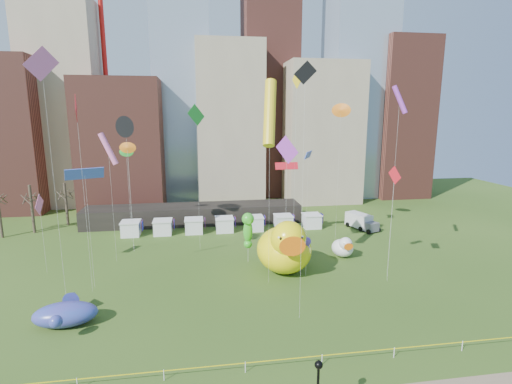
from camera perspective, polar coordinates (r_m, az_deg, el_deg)
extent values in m
plane|color=#2E4B17|center=(32.12, -1.58, -25.16)|extent=(160.00, 160.00, 0.00)
cube|color=gray|center=(91.65, -26.31, 11.45)|extent=(14.00, 12.00, 42.00)
cube|color=brown|center=(83.18, -19.11, 6.58)|extent=(16.00, 14.00, 26.00)
cube|color=#8C9EB2|center=(90.03, -10.95, 16.57)|extent=(12.00, 12.00, 55.00)
cube|color=gray|center=(85.92, -4.00, 9.99)|extent=(14.00, 14.00, 34.00)
cube|color=brown|center=(94.35, 1.99, 20.50)|extent=(12.00, 12.00, 68.00)
cube|color=gray|center=(87.98, 9.37, 8.59)|extent=(16.00, 14.00, 30.00)
cube|color=#8C9EB2|center=(95.25, 14.70, 14.00)|extent=(14.00, 12.00, 48.00)
cube|color=brown|center=(97.71, 20.47, 10.07)|extent=(12.00, 12.00, 36.00)
cylinder|color=red|center=(93.49, -21.87, 22.31)|extent=(1.00, 1.00, 76.00)
cylinder|color=red|center=(97.36, 12.31, 22.36)|extent=(1.00, 1.00, 76.00)
cube|color=black|center=(69.85, -9.16, -3.26)|extent=(38.00, 6.00, 3.20)
cube|color=white|center=(65.11, -18.04, -5.23)|extent=(2.80, 2.80, 2.20)
cube|color=red|center=(64.69, -16.49, -4.78)|extent=(0.08, 1.40, 1.60)
cube|color=white|center=(64.46, -13.64, -5.15)|extent=(2.80, 2.80, 2.20)
cube|color=red|center=(64.18, -12.05, -4.68)|extent=(0.08, 1.40, 1.60)
cube|color=white|center=(64.20, -9.17, -5.04)|extent=(2.80, 2.80, 2.20)
cube|color=red|center=(64.06, -7.57, -4.56)|extent=(0.08, 1.40, 1.60)
cube|color=white|center=(64.32, -4.70, -4.89)|extent=(2.80, 2.80, 2.20)
cube|color=red|center=(64.32, -3.10, -4.41)|extent=(0.08, 1.40, 1.60)
cube|color=white|center=(64.83, -0.27, -4.72)|extent=(2.80, 2.80, 2.20)
cube|color=red|center=(64.97, 1.30, -4.23)|extent=(0.08, 1.40, 1.60)
cube|color=white|center=(65.72, 4.06, -4.53)|extent=(2.80, 2.80, 2.20)
cube|color=red|center=(65.99, 5.59, -4.03)|extent=(0.08, 1.40, 1.60)
cube|color=white|center=(66.97, 8.25, -4.31)|extent=(2.80, 2.80, 2.20)
cube|color=red|center=(67.37, 9.73, -3.82)|extent=(0.08, 1.40, 1.60)
cylinder|color=#382B21|center=(72.50, -30.25, -2.20)|extent=(0.44, 0.44, 8.00)
cylinder|color=#382B21|center=(74.87, -26.29, -1.63)|extent=(0.44, 0.44, 7.50)
cylinder|color=white|center=(32.93, -24.97, -24.35)|extent=(0.06, 0.06, 0.90)
cylinder|color=white|center=(31.84, -13.49, -24.88)|extent=(0.06, 0.06, 0.90)
cylinder|color=white|center=(31.85, -1.59, -24.51)|extent=(0.06, 0.06, 0.90)
cylinder|color=white|center=(32.98, 9.74, -23.28)|extent=(0.06, 0.06, 0.90)
cylinder|color=white|center=(35.11, 19.78, -21.48)|extent=(0.06, 0.06, 0.90)
cylinder|color=white|center=(38.08, 28.24, -19.45)|extent=(0.06, 0.06, 0.90)
cube|color=#FFE90D|center=(31.65, -1.59, -24.00)|extent=(50.00, 0.02, 0.07)
ellipsoid|color=#FFE90D|center=(48.08, 4.17, -8.51)|extent=(6.96, 8.09, 5.54)
ellipsoid|color=#FFE90D|center=(50.96, 3.51, -7.50)|extent=(1.88, 1.49, 2.25)
sphere|color=#FFE90D|center=(45.05, 4.81, -6.90)|extent=(4.30, 4.30, 4.17)
cone|color=orange|center=(43.45, 5.28, -7.80)|extent=(2.35, 1.95, 2.29)
sphere|color=white|center=(43.60, 3.64, -6.75)|extent=(0.75, 0.75, 0.75)
sphere|color=white|center=(44.06, 6.59, -6.61)|extent=(0.75, 0.75, 0.75)
sphere|color=black|center=(43.27, 3.73, -6.89)|extent=(0.38, 0.38, 0.38)
sphere|color=black|center=(43.73, 6.70, -6.75)|extent=(0.38, 0.38, 0.38)
ellipsoid|color=white|center=(54.52, 12.68, -8.09)|extent=(2.90, 3.39, 2.36)
ellipsoid|color=white|center=(55.68, 12.18, -7.72)|extent=(0.79, 0.62, 0.96)
sphere|color=white|center=(53.29, 13.15, -7.49)|extent=(1.80, 1.80, 1.78)
cone|color=orange|center=(52.65, 13.46, -7.81)|extent=(0.99, 0.81, 0.98)
sphere|color=white|center=(52.60, 12.87, -7.46)|extent=(0.32, 0.32, 0.32)
sphere|color=white|center=(52.97, 13.85, -7.37)|extent=(0.32, 0.32, 0.32)
sphere|color=black|center=(52.47, 12.93, -7.51)|extent=(0.16, 0.16, 0.16)
sphere|color=black|center=(52.84, 13.92, -7.42)|extent=(0.16, 0.16, 0.16)
cylinder|color=silver|center=(50.98, -1.19, -8.08)|extent=(0.03, 0.03, 4.24)
ellipsoid|color=green|center=(50.31, -1.20, -5.80)|extent=(1.27, 1.05, 3.12)
sphere|color=green|center=(49.69, -1.19, -4.01)|extent=(1.66, 1.66, 1.59)
cone|color=green|center=(49.03, -1.08, -4.32)|extent=(0.60, 1.02, 0.56)
sphere|color=green|center=(50.91, -1.20, -7.71)|extent=(1.11, 1.11, 1.11)
cylinder|color=silver|center=(47.30, 7.43, -10.39)|extent=(0.03, 0.03, 3.27)
ellipsoid|color=#5C3CB5|center=(46.72, 7.48, -8.53)|extent=(1.04, 0.95, 2.13)
sphere|color=#5C3CB5|center=(46.21, 7.57, -7.26)|extent=(1.42, 1.42, 1.09)
cone|color=#5C3CB5|center=(45.78, 7.74, -7.52)|extent=(0.61, 0.77, 0.38)
sphere|color=#5C3CB5|center=(47.19, 7.42, -9.91)|extent=(0.76, 0.76, 0.76)
ellipsoid|color=#493694|center=(41.04, -26.39, -15.93)|extent=(5.90, 3.46, 2.19)
cone|color=#493694|center=(43.59, -25.48, -13.73)|extent=(1.65, 1.86, 1.53)
sphere|color=#493694|center=(38.20, -27.53, -16.67)|extent=(1.10, 1.10, 1.10)
sphere|color=black|center=(25.39, 9.27, -23.95)|extent=(0.51, 0.51, 0.51)
cone|color=black|center=(25.23, 9.29, -23.45)|extent=(0.18, 0.18, 0.23)
cube|color=silver|center=(68.21, 14.98, -4.04)|extent=(3.65, 5.00, 2.26)
cube|color=#595960|center=(66.40, 16.71, -4.96)|extent=(2.52, 2.27, 1.45)
cylinder|color=black|center=(66.61, 15.23, -5.31)|extent=(0.50, 0.84, 0.81)
cylinder|color=black|center=(68.18, 16.58, -5.00)|extent=(0.50, 0.84, 0.81)
cylinder|color=black|center=(68.71, 13.42, -4.71)|extent=(0.50, 0.84, 0.81)
cylinder|color=black|center=(70.23, 14.77, -4.42)|extent=(0.50, 0.84, 0.81)
cylinder|color=silver|center=(57.14, 4.47, -2.00)|extent=(0.02, 0.02, 11.80)
cube|color=red|center=(56.07, 4.56, 3.87)|extent=(3.38, 0.57, 1.03)
cylinder|color=silver|center=(53.45, -28.98, -6.15)|extent=(0.02, 0.02, 8.64)
cube|color=pink|center=(52.42, -29.43, -1.63)|extent=(0.11, 2.46, 2.46)
cylinder|color=silver|center=(34.85, 6.85, -1.66)|extent=(0.02, 0.02, 22.60)
cube|color=black|center=(34.13, 7.32, 17.15)|extent=(1.97, 0.21, 1.98)
cylinder|color=silver|center=(60.78, -18.27, -0.80)|extent=(0.02, 0.02, 13.73)
cone|color=green|center=(59.77, -18.68, 5.64)|extent=(1.42, 0.41, 1.41)
cylinder|color=silver|center=(42.72, 1.96, -1.41)|extent=(0.02, 0.02, 19.31)
cylinder|color=yellow|center=(41.65, 2.05, 11.66)|extent=(2.25, 4.44, 7.26)
cylinder|color=silver|center=(46.11, -23.40, -5.48)|extent=(0.02, 0.02, 12.96)
cube|color=blue|center=(44.77, -24.05, 2.50)|extent=(3.77, 2.06, 1.18)
cylinder|color=silver|center=(56.29, -18.04, -1.23)|extent=(0.02, 0.02, 14.69)
cone|color=orange|center=(55.22, -18.51, 6.23)|extent=(1.53, 0.42, 1.52)
cylinder|color=silver|center=(46.82, 19.64, -0.05)|extent=(0.02, 0.02, 20.72)
cylinder|color=purple|center=(46.02, 20.52, 12.69)|extent=(1.79, 1.55, 3.15)
cylinder|color=silver|center=(44.29, -24.02, -1.67)|extent=(0.02, 0.02, 19.73)
cube|color=red|center=(43.31, -25.10, 11.15)|extent=(0.64, 2.78, 2.84)
cylinder|color=silver|center=(42.19, -27.64, 0.14)|extent=(0.02, 0.02, 23.67)
cube|color=pink|center=(41.79, -29.20, 16.26)|extent=(2.51, 2.00, 3.18)
cylinder|color=silver|center=(56.03, -18.18, 0.17)|extent=(0.02, 0.02, 17.51)
cone|color=black|center=(55.08, -18.75, 9.14)|extent=(2.23, 2.38, 2.90)
cylinder|color=silver|center=(54.37, -8.57, 1.13)|extent=(0.02, 0.02, 19.07)
cube|color=green|center=(53.51, -8.87, 11.23)|extent=(2.31, 1.87, 2.94)
cylinder|color=silver|center=(49.19, 5.74, 2.55)|extent=(0.02, 0.02, 23.19)
cube|color=yellow|center=(48.77, 6.02, 16.14)|extent=(0.59, 2.00, 2.07)
cylinder|color=silver|center=(59.67, 7.58, -0.81)|extent=(0.02, 0.02, 13.17)
cube|color=blue|center=(58.63, 7.75, 5.49)|extent=(2.12, 3.33, 1.08)
cylinder|color=silver|center=(58.70, 12.04, 2.08)|extent=(0.02, 0.02, 19.72)
cone|color=orange|center=(57.97, 12.45, 11.74)|extent=(1.58, 1.59, 1.99)
cylinder|color=silver|center=(49.25, 4.47, -2.36)|extent=(0.02, 0.02, 14.85)
cube|color=purple|center=(48.02, 4.61, 6.27)|extent=(2.25, 2.74, 3.52)
cylinder|color=silver|center=(46.52, 19.34, -5.29)|extent=(0.02, 0.02, 12.55)
cube|color=red|center=(45.19, 19.86, 2.36)|extent=(0.47, 2.00, 2.04)
cylinder|color=silver|center=(52.95, -20.47, -2.06)|extent=(0.02, 0.02, 14.90)
cylinder|color=pink|center=(51.82, -21.05, 5.98)|extent=(2.52, 1.36, 4.12)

